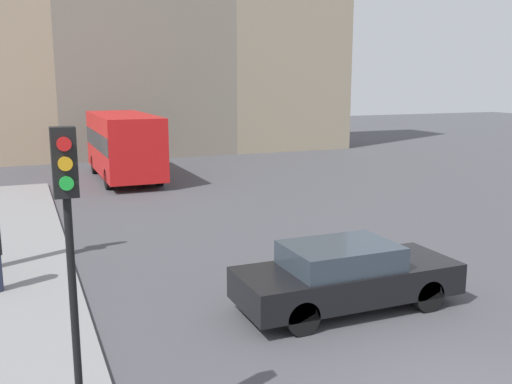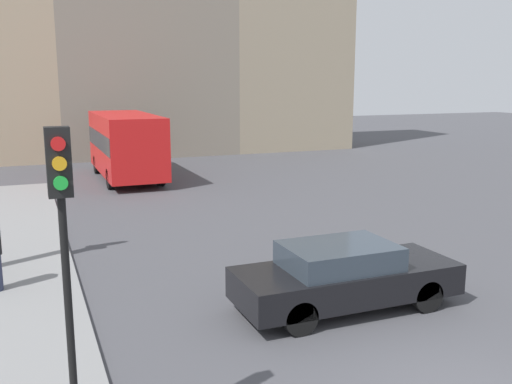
{
  "view_description": "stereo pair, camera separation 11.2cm",
  "coord_description": "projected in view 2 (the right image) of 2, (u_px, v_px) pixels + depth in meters",
  "views": [
    {
      "loc": [
        -5.79,
        -5.77,
        4.66
      ],
      "look_at": [
        -0.07,
        7.94,
        1.74
      ],
      "focal_mm": 40.0,
      "sensor_mm": 36.0,
      "label": 1
    },
    {
      "loc": [
        -5.68,
        -5.82,
        4.66
      ],
      "look_at": [
        -0.07,
        7.94,
        1.74
      ],
      "focal_mm": 40.0,
      "sensor_mm": 36.0,
      "label": 2
    }
  ],
  "objects": [
    {
      "name": "bus_distant",
      "position": [
        126.0,
        143.0,
        27.0
      ],
      "size": [
        2.52,
        7.52,
        3.09
      ],
      "color": "red",
      "rests_on": "ground_plane"
    },
    {
      "name": "sedan_car",
      "position": [
        344.0,
        276.0,
        11.71
      ],
      "size": [
        4.65,
        1.77,
        1.4
      ],
      "color": "black",
      "rests_on": "ground_plane"
    },
    {
      "name": "traffic_light_near",
      "position": [
        64.0,
        233.0,
        6.27
      ],
      "size": [
        0.26,
        0.24,
        4.07
      ],
      "color": "black",
      "rests_on": "sidewalk_corner"
    },
    {
      "name": "building_row",
      "position": [
        119.0,
        15.0,
        34.48
      ],
      "size": [
        30.67,
        5.0,
        19.26
      ],
      "color": "tan",
      "rests_on": "ground_plane"
    },
    {
      "name": "sidewalk_corner",
      "position": [
        15.0,
        262.0,
        14.69
      ],
      "size": [
        2.77,
        23.11,
        0.11
      ],
      "primitive_type": "cube",
      "color": "gray",
      "rests_on": "ground_plane"
    }
  ]
}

